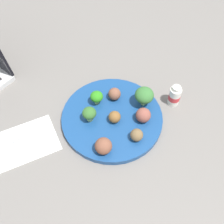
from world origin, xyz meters
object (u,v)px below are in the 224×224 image
Objects in this scene: plate at (112,118)px; broccoli_floret_back_left at (89,113)px; broccoli_floret_front_left at (145,96)px; knife at (20,137)px; meatball_near_rim at (114,94)px; meatball_back_right at (143,115)px; fork at (23,148)px; yogurt_bottle at (175,96)px; meatball_front_right at (103,146)px; meatball_mid_right at (137,135)px; napkin at (24,143)px; broccoli_floret_mid_right at (97,97)px; meatball_far_rim at (115,117)px.

plate is 0.07m from broccoli_floret_back_left.
broccoli_floret_front_left is 0.35m from knife.
meatball_near_rim is at bearing -179.58° from knife.
meatball_back_right is 0.34× the size of fork.
plate is 2.33× the size of fork.
yogurt_bottle is at bearing -168.98° from meatball_back_right.
meatball_back_right is at bearing 109.09° from meatball_near_rim.
broccoli_floret_back_left is at bearing -93.94° from meatball_front_right.
broccoli_floret_front_left reaches higher than fork.
meatball_front_right reaches higher than meatball_mid_right.
napkin is (0.31, -0.08, -0.03)m from meatball_back_right.
yogurt_bottle reaches higher than knife.
broccoli_floret_front_left reaches higher than meatball_near_rim.
broccoli_floret_back_left is 0.10m from meatball_front_right.
meatball_mid_right is (0.04, 0.04, -0.00)m from meatball_back_right.
napkin is 1.17× the size of knife.
meatball_back_right is at bearing 153.38° from broccoli_floret_back_left.
broccoli_floret_back_left is at bearing 174.75° from napkin.
broccoli_floret_front_left is 1.35× the size of broccoli_floret_back_left.
napkin is 0.02m from knife.
napkin is at bearing -25.29° from meatball_mid_right.
meatball_mid_right is at bearing 127.62° from broccoli_floret_back_left.
broccoli_floret_mid_right is at bearing -168.95° from fork.
meatball_front_right is 1.07× the size of meatball_back_right.
meatball_mid_right is (-0.09, 0.01, -0.01)m from meatball_front_right.
broccoli_floret_front_left reaches higher than meatball_far_rim.
knife is at bearing -12.09° from plate.
broccoli_floret_front_left is at bearing -172.21° from meatball_far_rim.
broccoli_floret_back_left is (0.16, -0.02, -0.01)m from broccoli_floret_front_left.
meatball_mid_right is at bearing 44.83° from meatball_back_right.
yogurt_bottle is (-0.09, 0.02, -0.02)m from broccoli_floret_front_left.
meatball_mid_right is 0.30m from fork.
yogurt_bottle is (-0.12, -0.02, -0.01)m from meatball_back_right.
fork is (0.28, 0.04, -0.03)m from meatball_near_rim.
broccoli_floret_front_left is 1.76× the size of meatball_mid_right.
plate is 6.39× the size of meatball_front_right.
plate is at bearing 167.91° from knife.
yogurt_bottle is at bearing 172.17° from napkin.
meatball_near_rim is 0.25× the size of knife.
meatball_front_right reaches higher than broccoli_floret_mid_right.
broccoli_floret_mid_right is 0.28× the size of knife.
plate is at bearing -127.64° from meatball_front_right.
broccoli_floret_back_left is 0.25m from yogurt_bottle.
knife is at bearing -10.54° from broccoli_floret_back_left.
plate is 0.07m from broccoli_floret_mid_right.
meatball_far_rim is 0.49× the size of yogurt_bottle.
plate is at bearing 163.04° from broccoli_floret_back_left.
broccoli_floret_back_left reaches higher than meatball_far_rim.
meatball_mid_right is at bearing 152.15° from knife.
meatball_near_rim is (-0.05, 0.01, -0.01)m from broccoli_floret_mid_right.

